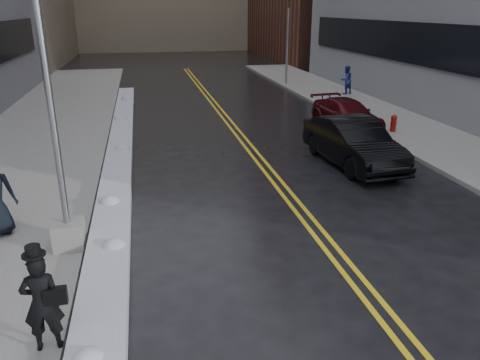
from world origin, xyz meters
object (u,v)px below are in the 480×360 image
pedestrian_fedora (42,303)px  car_maroon (347,114)px  traffic_signal (288,35)px  pedestrian_east (346,80)px  car_black (353,142)px  lamppost (56,144)px  fire_hydrant (394,122)px

pedestrian_fedora → car_maroon: 16.76m
traffic_signal → pedestrian_east: (2.30, -4.90, -2.40)m
pedestrian_fedora → car_black: pedestrian_fedora is taller
lamppost → fire_hydrant: (12.30, 8.00, -1.98)m
lamppost → car_black: size_ratio=1.57×
pedestrian_fedora → car_black: 11.81m
traffic_signal → car_black: traffic_signal is taller
fire_hydrant → pedestrian_fedora: size_ratio=0.45×
fire_hydrant → pedestrian_east: (1.80, 9.10, 0.45)m
lamppost → car_maroon: 14.50m
lamppost → pedestrian_east: 22.22m
lamppost → car_black: (8.83, 4.55, -1.73)m
fire_hydrant → pedestrian_fedora: bearing=-136.9°
traffic_signal → car_maroon: 12.85m
car_black → pedestrian_fedora: bearing=-142.2°
pedestrian_fedora → car_maroon: pedestrian_fedora is taller
pedestrian_fedora → traffic_signal: bearing=-118.4°
pedestrian_east → car_black: pedestrian_east is taller
pedestrian_fedora → car_black: size_ratio=0.34×
lamppost → fire_hydrant: 14.81m
pedestrian_east → pedestrian_fedora: bearing=36.2°
pedestrian_east → car_black: bearing=47.8°
traffic_signal → car_black: size_ratio=1.23×
traffic_signal → car_maroon: bearing=-94.6°
fire_hydrant → pedestrian_east: 9.29m
traffic_signal → pedestrian_fedora: bearing=-114.7°
traffic_signal → car_black: (-2.97, -17.45, -2.60)m
fire_hydrant → pedestrian_east: size_ratio=0.43×
pedestrian_fedora → pedestrian_east: size_ratio=0.96×
lamppost → car_maroon: size_ratio=1.72×
pedestrian_fedora → fire_hydrant: bearing=-140.7°
car_black → fire_hydrant: bearing=40.3°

